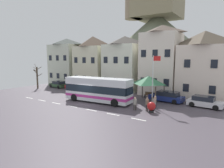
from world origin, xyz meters
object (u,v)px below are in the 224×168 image
at_px(townhouse_02, 125,63).
at_px(bus_shelter, 149,80).
at_px(transit_bus, 98,90).
at_px(pedestrian_02, 135,103).
at_px(parked_car_01, 167,97).
at_px(parked_car_03, 97,89).
at_px(harbour_buoy, 151,107).
at_px(flagpole, 153,77).
at_px(parked_car_00, 76,86).
at_px(townhouse_01, 93,62).
at_px(parked_car_04, 59,84).
at_px(pedestrian_03, 155,101).
at_px(townhouse_00, 67,62).
at_px(pedestrian_01, 154,103).
at_px(bare_tree_00, 37,77).
at_px(public_bench, 149,95).
at_px(townhouse_03, 161,60).
at_px(parked_car_02, 205,102).
at_px(townhouse_04, 203,65).
at_px(pedestrian_00, 147,103).
at_px(hilltop_castle, 156,46).

height_order(townhouse_02, bus_shelter, townhouse_02).
height_order(transit_bus, pedestrian_02, transit_bus).
relative_size(parked_car_01, parked_car_03, 1.03).
bearing_deg(pedestrian_02, harbour_buoy, 4.35).
height_order(townhouse_02, flagpole, townhouse_02).
relative_size(parked_car_01, harbour_buoy, 4.01).
bearing_deg(parked_car_00, townhouse_01, -92.47).
xyz_separation_m(bus_shelter, flagpole, (1.61, -2.40, 0.73)).
distance_m(parked_car_04, pedestrian_03, 22.50).
relative_size(townhouse_01, townhouse_02, 1.04).
relative_size(townhouse_00, pedestrian_02, 6.70).
relative_size(pedestrian_01, bare_tree_00, 0.32).
bearing_deg(bus_shelter, parked_car_03, 172.65).
height_order(bus_shelter, public_bench, bus_shelter).
xyz_separation_m(townhouse_00, parked_car_03, (12.14, -4.66, -4.36)).
relative_size(flagpole, harbour_buoy, 5.28).
xyz_separation_m(townhouse_03, parked_car_04, (-19.46, -4.53, -4.90)).
bearing_deg(harbour_buoy, parked_car_00, 160.51).
relative_size(townhouse_03, bus_shelter, 3.08).
bearing_deg(bare_tree_00, parked_car_03, 13.50).
bearing_deg(pedestrian_01, flagpole, 117.86).
distance_m(transit_bus, parked_car_00, 11.00).
bearing_deg(pedestrian_03, townhouse_03, 106.20).
xyz_separation_m(transit_bus, parked_car_02, (12.49, 5.02, -0.99)).
distance_m(townhouse_00, townhouse_02, 14.65).
distance_m(parked_car_02, bare_tree_00, 29.51).
bearing_deg(parked_car_02, townhouse_04, 108.45).
bearing_deg(parked_car_01, public_bench, -9.92).
relative_size(parked_car_00, harbour_buoy, 3.56).
height_order(townhouse_02, pedestrian_01, townhouse_02).
bearing_deg(townhouse_01, townhouse_00, 179.53).
xyz_separation_m(parked_car_01, bare_tree_00, (-24.55, -2.93, 1.56)).
xyz_separation_m(townhouse_04, public_bench, (-6.53, -3.74, -4.40)).
xyz_separation_m(townhouse_00, pedestrian_00, (23.95, -10.71, -4.12)).
relative_size(parked_car_00, public_bench, 2.80).
xyz_separation_m(townhouse_03, parked_car_01, (2.64, -4.69, -4.85)).
distance_m(townhouse_02, parked_car_00, 10.03).
xyz_separation_m(parked_car_03, harbour_buoy, (12.41, -6.26, -0.03)).
bearing_deg(pedestrian_00, pedestrian_03, 81.29).
distance_m(townhouse_02, townhouse_03, 7.01).
bearing_deg(townhouse_04, public_bench, -150.20).
bearing_deg(parked_car_04, parked_car_01, -174.94).
bearing_deg(pedestrian_01, bare_tree_00, 174.92).
bearing_deg(parked_car_01, townhouse_04, -122.09).
height_order(parked_car_01, parked_car_04, parked_car_01).
height_order(pedestrian_00, pedestrian_01, pedestrian_00).
distance_m(hilltop_castle, parked_car_00, 26.40).
bearing_deg(parked_car_02, harbour_buoy, -122.59).
relative_size(townhouse_00, parked_car_03, 2.20).
relative_size(parked_car_03, public_bench, 3.05).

